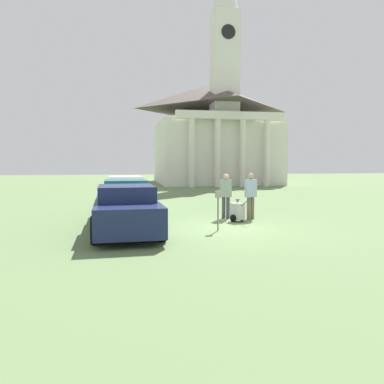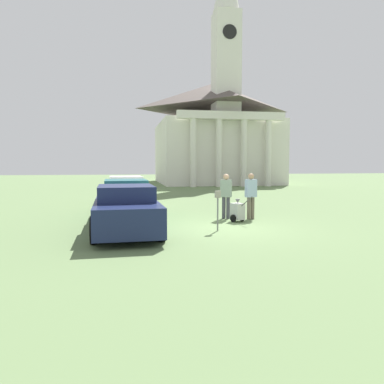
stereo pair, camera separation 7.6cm
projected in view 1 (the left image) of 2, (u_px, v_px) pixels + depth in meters
The scene contains 9 objects.
ground_plane at pixel (219, 228), 12.34m from camera, with size 120.00×120.00×0.00m, color #607A4C.
parked_car_navy at pixel (126, 210), 11.48m from camera, with size 2.13×4.89×1.48m.
parked_car_teal at pixel (126, 200), 15.11m from camera, with size 2.14×4.93×1.49m.
parked_car_white at pixel (125, 192), 18.95m from camera, with size 2.09×5.29×1.49m.
parking_meter at pixel (218, 203), 11.81m from camera, with size 0.18×0.09×1.28m.
person_worker at pixel (226, 193), 14.44m from camera, with size 0.47×0.39×1.74m.
person_supervisor at pixel (251, 193), 14.31m from camera, with size 0.46×0.31×1.76m.
equipment_cart at pixel (238, 211), 13.70m from camera, with size 0.60×0.98×1.00m.
church at pixel (213, 130), 40.46m from camera, with size 12.06×13.83×22.32m.
Camera 1 is at (-3.10, -11.85, 2.14)m, focal length 35.00 mm.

